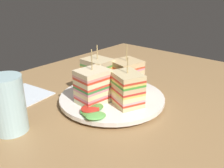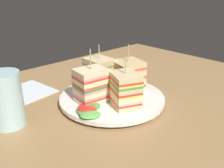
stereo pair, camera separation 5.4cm
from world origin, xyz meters
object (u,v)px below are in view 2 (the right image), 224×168
(sandwich_wedge_1, at_px, (125,89))
(spoon, at_px, (101,72))
(sandwich_wedge_0, at_px, (92,86))
(sandwich_wedge_2, at_px, (127,76))
(chip_pile, at_px, (117,92))
(sandwich_wedge_3, at_px, (100,74))
(napkin, at_px, (25,92))
(plate, at_px, (112,98))
(drinking_glass, at_px, (7,103))

(sandwich_wedge_1, xyz_separation_m, spoon, (0.12, 0.22, -0.05))
(sandwich_wedge_0, height_order, sandwich_wedge_2, sandwich_wedge_0)
(spoon, bearing_deg, chip_pile, 83.28)
(spoon, bearing_deg, sandwich_wedge_3, 72.05)
(sandwich_wedge_2, bearing_deg, sandwich_wedge_3, -34.24)
(sandwich_wedge_3, relative_size, spoon, 0.77)
(spoon, xyz_separation_m, napkin, (-0.24, 0.02, -0.00))
(sandwich_wedge_0, distance_m, sandwich_wedge_1, 0.07)
(chip_pile, distance_m, spoon, 0.21)
(sandwich_wedge_3, distance_m, spoon, 0.17)
(plate, relative_size, drinking_glass, 2.22)
(sandwich_wedge_0, bearing_deg, napkin, 119.05)
(sandwich_wedge_0, bearing_deg, drinking_glass, 167.95)
(sandwich_wedge_2, distance_m, chip_pile, 0.05)
(sandwich_wedge_2, bearing_deg, sandwich_wedge_1, 53.86)
(sandwich_wedge_3, xyz_separation_m, spoon, (0.11, 0.12, -0.05))
(sandwich_wedge_0, height_order, chip_pile, sandwich_wedge_0)
(sandwich_wedge_2, height_order, spoon, sandwich_wedge_2)
(chip_pile, height_order, drinking_glass, drinking_glass)
(sandwich_wedge_2, relative_size, spoon, 0.79)
(sandwich_wedge_0, relative_size, sandwich_wedge_1, 1.13)
(sandwich_wedge_2, relative_size, drinking_glass, 1.03)
(sandwich_wedge_1, xyz_separation_m, napkin, (-0.11, 0.24, -0.05))
(sandwich_wedge_0, height_order, spoon, sandwich_wedge_0)
(sandwich_wedge_2, xyz_separation_m, spoon, (0.06, 0.17, -0.05))
(sandwich_wedge_3, distance_m, drinking_glass, 0.22)
(plate, relative_size, sandwich_wedge_0, 2.05)
(plate, distance_m, sandwich_wedge_1, 0.07)
(chip_pile, bearing_deg, napkin, 122.64)
(sandwich_wedge_3, xyz_separation_m, chip_pile, (-0.00, -0.06, -0.03))
(napkin, height_order, drinking_glass, drinking_glass)
(sandwich_wedge_2, xyz_separation_m, sandwich_wedge_3, (-0.04, 0.05, 0.00))
(sandwich_wedge_1, height_order, spoon, sandwich_wedge_1)
(sandwich_wedge_1, bearing_deg, spoon, -5.82)
(drinking_glass, bearing_deg, sandwich_wedge_3, -3.97)
(sandwich_wedge_2, relative_size, napkin, 0.93)
(sandwich_wedge_3, bearing_deg, plate, -7.93)
(plate, xyz_separation_m, sandwich_wedge_0, (-0.05, 0.01, 0.04))
(plate, distance_m, sandwich_wedge_3, 0.07)
(sandwich_wedge_2, bearing_deg, napkin, -33.33)
(sandwich_wedge_1, distance_m, sandwich_wedge_2, 0.08)
(chip_pile, xyz_separation_m, spoon, (0.11, 0.18, -0.02))
(sandwich_wedge_0, relative_size, chip_pile, 1.53)
(plate, xyz_separation_m, sandwich_wedge_2, (0.05, 0.00, 0.04))
(sandwich_wedge_0, relative_size, spoon, 0.83)
(napkin, bearing_deg, sandwich_wedge_3, -46.80)
(chip_pile, relative_size, drinking_glass, 0.71)
(plate, distance_m, drinking_glass, 0.23)
(sandwich_wedge_3, bearing_deg, napkin, -136.79)
(spoon, height_order, napkin, spoon)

